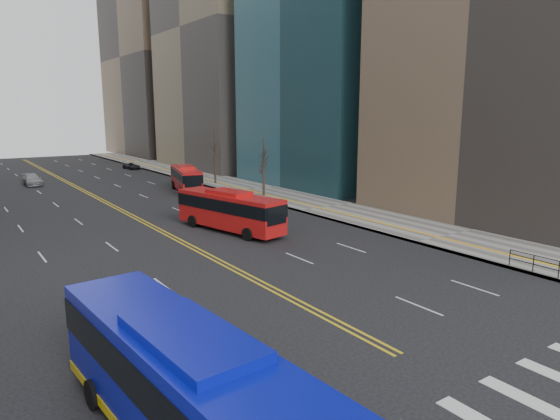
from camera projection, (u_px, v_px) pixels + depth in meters
name	position (u px, v px, depth m)	size (l,w,h in m)	color
ground	(518.00, 417.00, 15.85)	(220.00, 220.00, 0.00)	black
sidewalk_right	(252.00, 189.00, 61.95)	(7.00, 130.00, 0.15)	slate
crosswalk	(518.00, 417.00, 15.85)	(26.70, 4.00, 0.01)	silver
centerline	(86.00, 192.00, 60.33)	(0.55, 100.00, 0.01)	gold
office_towers	(48.00, 2.00, 66.69)	(83.00, 134.00, 58.00)	#969698
pedestrian_railing	(559.00, 267.00, 28.48)	(0.06, 6.06, 1.02)	black
street_trees	(51.00, 173.00, 38.87)	(35.20, 47.20, 7.60)	#32241E
blue_bus	(193.00, 394.00, 13.52)	(3.75, 13.44, 3.84)	#0A12A4
red_bus_near	(230.00, 209.00, 40.21)	(4.68, 10.74, 3.34)	red
red_bus_far	(186.00, 177.00, 59.98)	(4.74, 10.15, 3.17)	red
car_white	(133.00, 318.00, 21.63)	(1.60, 4.60, 1.52)	silver
car_dark_mid	(233.00, 196.00, 53.22)	(1.71, 4.24, 1.45)	black
car_silver	(32.00, 180.00, 65.57)	(1.98, 4.88, 1.42)	gray
car_dark_far	(132.00, 166.00, 84.08)	(1.78, 3.86, 1.07)	black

